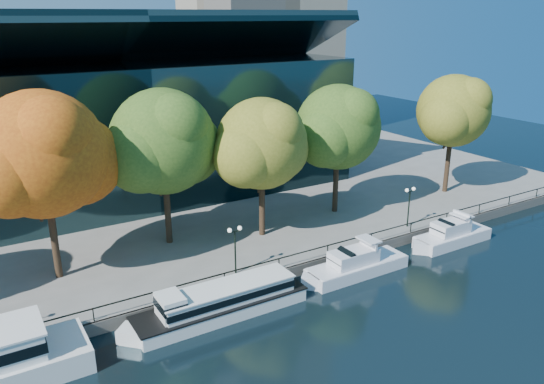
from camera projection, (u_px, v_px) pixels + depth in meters
ground at (301, 297)px, 41.48m from camera, size 160.00×160.00×0.00m
promenade at (148, 176)px, 70.76m from camera, size 90.00×67.08×1.00m
railing at (279, 259)px, 43.49m from camera, size 88.20×0.08×0.99m
convention_building at (122, 126)px, 62.52m from camera, size 50.00×24.57×21.43m
tour_boat at (217, 302)px, 38.50m from camera, size 14.32×3.19×2.72m
cruiser_near at (354, 265)px, 44.66m from camera, size 10.29×2.65×2.98m
cruiser_far at (450, 235)px, 50.63m from camera, size 9.18×2.55×3.00m
tree_1 at (46, 157)px, 39.45m from camera, size 12.06×9.89×14.94m
tree_2 at (165, 144)px, 46.05m from camera, size 11.57×9.49×14.13m
tree_3 at (264, 145)px, 47.96m from camera, size 10.42×8.55×13.06m
tree_4 at (340, 129)px, 53.87m from camera, size 10.84×8.89×13.44m
tree_5 at (455, 112)px, 60.05m from camera, size 10.24×8.40×13.69m
lamp_1 at (235, 239)px, 42.19m from camera, size 1.26×0.36×4.03m
lamp_2 at (410, 198)px, 51.63m from camera, size 1.26×0.36×4.03m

